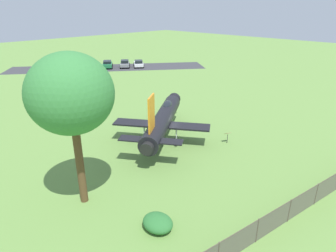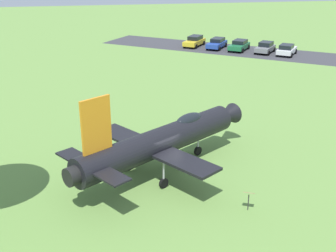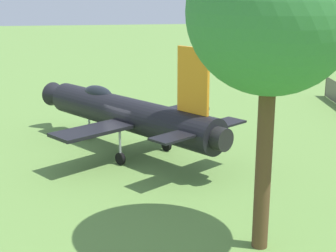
% 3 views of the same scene
% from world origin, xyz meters
% --- Properties ---
extents(ground_plane, '(200.00, 200.00, 0.00)m').
position_xyz_m(ground_plane, '(0.00, 0.00, 0.00)').
color(ground_plane, '#668E42').
extents(display_jet, '(12.47, 10.02, 5.82)m').
position_xyz_m(display_jet, '(-0.30, -0.21, 2.08)').
color(display_jet, black).
rests_on(display_jet, ground_plane).
extents(shade_tree, '(5.21, 5.05, 10.06)m').
position_xyz_m(shade_tree, '(10.71, 3.28, 7.53)').
color(shade_tree, brown).
rests_on(shade_tree, ground_plane).
extents(info_plaque, '(0.71, 0.63, 1.14)m').
position_xyz_m(info_plaque, '(-3.85, 5.04, 0.85)').
color(info_plaque, '#333333').
rests_on(info_plaque, ground_plane).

